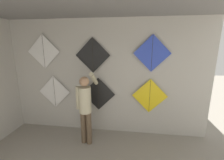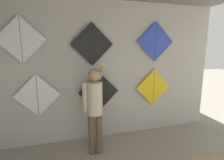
{
  "view_description": "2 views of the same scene",
  "coord_description": "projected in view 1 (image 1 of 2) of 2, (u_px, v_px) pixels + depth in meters",
  "views": [
    {
      "loc": [
        0.81,
        0.24,
        2.2
      ],
      "look_at": [
        0.37,
        3.45,
        1.44
      ],
      "focal_mm": 24.0,
      "sensor_mm": 36.0,
      "label": 1
    },
    {
      "loc": [
        -0.67,
        0.31,
        1.94
      ],
      "look_at": [
        0.21,
        3.45,
        1.29
      ],
      "focal_mm": 28.0,
      "sensor_mm": 36.0,
      "label": 2
    }
  ],
  "objects": [
    {
      "name": "back_panel",
      "position": [
        99.0,
        78.0,
        3.7
      ],
      "size": [
        5.24,
        0.06,
        2.8
      ],
      "primitive_type": "cube",
      "color": "#BCB7AD",
      "rests_on": "ground"
    },
    {
      "name": "shopkeeper",
      "position": [
        85.0,
        104.0,
        3.26
      ],
      "size": [
        0.42,
        0.55,
        1.66
      ],
      "rotation": [
        0.0,
        0.0,
        -0.16
      ],
      "color": "brown",
      "rests_on": "ground"
    },
    {
      "name": "kite_4",
      "position": [
        93.0,
        55.0,
        3.51
      ],
      "size": [
        0.83,
        0.01,
        0.83
      ],
      "color": "black"
    },
    {
      "name": "kite_2",
      "position": [
        150.0,
        96.0,
        3.54
      ],
      "size": [
        0.83,
        0.01,
        0.83
      ],
      "color": "yellow"
    },
    {
      "name": "kite_0",
      "position": [
        54.0,
        92.0,
        3.86
      ],
      "size": [
        0.83,
        0.01,
        0.83
      ],
      "color": "white"
    },
    {
      "name": "kite_3",
      "position": [
        44.0,
        52.0,
        3.65
      ],
      "size": [
        0.83,
        0.01,
        0.83
      ],
      "color": "white"
    },
    {
      "name": "kite_5",
      "position": [
        152.0,
        53.0,
        3.31
      ],
      "size": [
        0.83,
        0.01,
        0.83
      ],
      "color": "blue"
    },
    {
      "name": "kite_1",
      "position": [
        99.0,
        94.0,
        3.71
      ],
      "size": [
        0.83,
        0.01,
        0.83
      ],
      "color": "black"
    }
  ]
}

